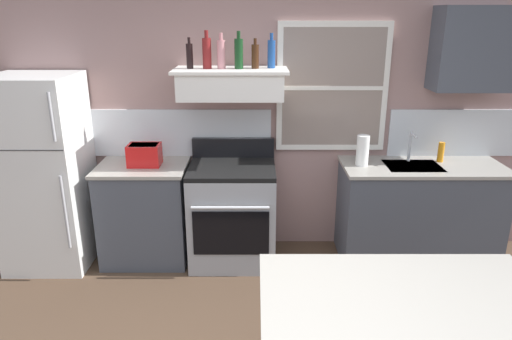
{
  "coord_description": "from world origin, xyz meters",
  "views": [
    {
      "loc": [
        -0.04,
        -2.03,
        2.19
      ],
      "look_at": [
        -0.05,
        1.2,
        1.1
      ],
      "focal_mm": 32.72,
      "sensor_mm": 36.0,
      "label": 1
    }
  ],
  "objects": [
    {
      "name": "counter_left_of_stove",
      "position": [
        -1.05,
        1.9,
        0.46
      ],
      "size": [
        0.79,
        0.63,
        0.91
      ],
      "color": "#474C56",
      "rests_on": "ground_plane"
    },
    {
      "name": "stove_range",
      "position": [
        -0.25,
        1.86,
        0.46
      ],
      "size": [
        0.76,
        0.69,
        1.09
      ],
      "color": "#9EA0A5",
      "rests_on": "ground_plane"
    },
    {
      "name": "counter_right_with_sink",
      "position": [
        1.45,
        1.9,
        0.46
      ],
      "size": [
        1.43,
        0.63,
        0.91
      ],
      "color": "#474C56",
      "rests_on": "ground_plane"
    },
    {
      "name": "paper_towel_roll",
      "position": [
        0.9,
        1.9,
        1.04
      ],
      "size": [
        0.11,
        0.11,
        0.27
      ],
      "primitive_type": "cylinder",
      "color": "white",
      "rests_on": "counter_right_with_sink"
    },
    {
      "name": "bottle_red_label_wine",
      "position": [
        -0.45,
        1.95,
        1.88
      ],
      "size": [
        0.07,
        0.07,
        0.31
      ],
      "color": "maroon",
      "rests_on": "range_hood_shelf"
    },
    {
      "name": "refrigerator",
      "position": [
        -1.9,
        1.84,
        0.85
      ],
      "size": [
        0.7,
        0.72,
        1.71
      ],
      "color": "white",
      "rests_on": "ground_plane"
    },
    {
      "name": "range_hood_shelf",
      "position": [
        -0.25,
        1.96,
        1.62
      ],
      "size": [
        0.96,
        0.52,
        0.24
      ],
      "color": "white"
    },
    {
      "name": "bottle_dark_green_wine",
      "position": [
        -0.18,
        1.94,
        1.87
      ],
      "size": [
        0.07,
        0.07,
        0.31
      ],
      "color": "#143819",
      "rests_on": "range_hood_shelf"
    },
    {
      "name": "bottle_brown_stout",
      "position": [
        -0.04,
        1.96,
        1.85
      ],
      "size": [
        0.06,
        0.06,
        0.25
      ],
      "color": "#381E0F",
      "rests_on": "range_hood_shelf"
    },
    {
      "name": "bottle_balsamic_dark",
      "position": [
        -0.59,
        1.95,
        1.85
      ],
      "size": [
        0.06,
        0.06,
        0.25
      ],
      "color": "black",
      "rests_on": "range_hood_shelf"
    },
    {
      "name": "upper_cabinet_right",
      "position": [
        1.8,
        2.04,
        1.9
      ],
      "size": [
        0.64,
        0.32,
        0.7
      ],
      "color": "#474C56"
    },
    {
      "name": "toaster",
      "position": [
        -1.02,
        1.89,
        1.01
      ],
      "size": [
        0.3,
        0.2,
        0.19
      ],
      "color": "red",
      "rests_on": "counter_left_of_stove"
    },
    {
      "name": "bottle_blue_liqueur",
      "position": [
        0.09,
        2.0,
        1.87
      ],
      "size": [
        0.07,
        0.07,
        0.29
      ],
      "color": "#1E478C",
      "rests_on": "range_hood_shelf"
    },
    {
      "name": "sink_faucet",
      "position": [
        1.35,
        2.0,
        1.08
      ],
      "size": [
        0.03,
        0.17,
        0.28
      ],
      "color": "silver",
      "rests_on": "counter_right_with_sink"
    },
    {
      "name": "dish_soap_bottle",
      "position": [
        1.63,
        2.0,
        1.0
      ],
      "size": [
        0.06,
        0.06,
        0.18
      ],
      "primitive_type": "cylinder",
      "color": "orange",
      "rests_on": "counter_right_with_sink"
    },
    {
      "name": "bottle_rose_pink",
      "position": [
        -0.33,
        1.95,
        1.87
      ],
      "size": [
        0.07,
        0.07,
        0.29
      ],
      "color": "#C67F84",
      "rests_on": "range_hood_shelf"
    },
    {
      "name": "back_wall",
      "position": [
        0.03,
        2.23,
        1.35
      ],
      "size": [
        5.4,
        0.11,
        2.7
      ],
      "color": "gray",
      "rests_on": "ground_plane"
    }
  ]
}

